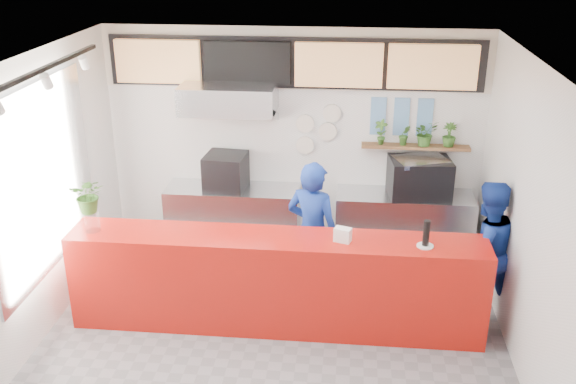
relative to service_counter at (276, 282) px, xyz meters
The scene contains 44 objects.
floor 0.68m from the service_counter, 90.00° to the right, with size 5.00×5.00×0.00m, color slate.
ceiling 2.48m from the service_counter, 90.00° to the right, with size 5.00×5.00×0.00m, color silver.
wall_back 2.30m from the service_counter, 90.00° to the left, with size 5.00×5.00×0.00m, color white.
wall_left 2.70m from the service_counter, behind, with size 5.00×5.00×0.00m, color white.
wall_right 2.70m from the service_counter, ahead, with size 5.00×5.00×0.00m, color white.
service_counter is the anchor object (origin of this frame).
cream_band 2.93m from the service_counter, 90.00° to the left, with size 5.00×0.02×0.80m, color beige.
prep_bench 1.97m from the service_counter, 113.96° to the left, with size 1.80×0.60×0.90m, color #B2B5BA.
panini_oven 2.09m from the service_counter, 116.15° to the left, with size 0.52×0.52×0.47m, color black.
extraction_hood 2.50m from the service_counter, 114.57° to the left, with size 1.20×0.70×0.35m, color #B2B5BA.
hood_lip 2.38m from the service_counter, 114.57° to the left, with size 1.20×0.70×0.08m, color #B2B5BA.
right_bench 2.35m from the service_counter, 50.19° to the left, with size 1.80×0.60×0.90m, color #B2B5BA.
espresso_machine 2.52m from the service_counter, 47.29° to the left, with size 0.77×0.55×0.50m, color black.
espresso_tray 2.59m from the service_counter, 47.29° to the left, with size 0.65×0.45×0.06m, color #A8ACB0.
herb_shelf 2.73m from the service_counter, 51.34° to the left, with size 1.40×0.18×0.04m, color brown.
menu_board_far_left 3.31m from the service_counter, 131.47° to the left, with size 1.10×0.10×0.55m, color tan.
menu_board_mid_left 2.88m from the service_counter, 106.59° to the left, with size 1.10×0.10×0.55m, color black.
menu_board_mid_right 2.87m from the service_counter, 73.94° to the left, with size 1.10×0.10×0.55m, color tan.
menu_board_far_right 3.30m from the service_counter, 48.86° to the left, with size 1.10×0.10×0.55m, color tan.
soffit 2.87m from the service_counter, 90.00° to the left, with size 4.80×0.04×0.65m, color black.
window_pane 2.73m from the service_counter, behind, with size 0.04×2.20×1.90m, color silver.
window_frame 2.71m from the service_counter, behind, with size 0.03×2.30×2.00m, color #B2B5BA.
track_rail 3.21m from the service_counter, 169.22° to the right, with size 0.05×2.40×0.04m, color black.
dec_plate_a 2.40m from the service_counter, 85.86° to the left, with size 0.24×0.24×0.03m, color silver.
dec_plate_b 2.39m from the service_counter, 77.74° to the left, with size 0.24×0.24×0.03m, color silver.
dec_plate_c 2.26m from the service_counter, 85.86° to the left, with size 0.24×0.24×0.03m, color silver.
dec_plate_d 2.52m from the service_counter, 76.42° to the left, with size 0.24×0.24×0.03m, color silver.
photo_frame_a 2.76m from the service_counter, 62.13° to the left, with size 0.20×0.02×0.25m, color #598CBF.
photo_frame_b 2.90m from the service_counter, 56.06° to the left, with size 0.20×0.02×0.25m, color #598CBF.
photo_frame_c 3.05m from the service_counter, 50.74° to the left, with size 0.20×0.02×0.25m, color #598CBF.
photo_frame_d 2.64m from the service_counter, 62.13° to the left, with size 0.20×0.02×0.25m, color #598CBF.
photo_frame_e 2.78m from the service_counter, 56.06° to the left, with size 0.20×0.02×0.25m, color #598CBF.
photo_frame_f 2.94m from the service_counter, 50.74° to the left, with size 0.20×0.02×0.25m, color #598CBF.
staff_center 0.78m from the service_counter, 60.35° to the left, with size 0.64×0.42×1.74m, color navy.
staff_right 2.35m from the service_counter, 11.59° to the left, with size 0.80×0.62×1.64m, color navy.
herb_a 2.57m from the service_counter, 60.21° to the left, with size 0.17×0.12×0.33m, color #346021.
herb_b 2.71m from the service_counter, 54.04° to the left, with size 0.15×0.12×0.27m, color #346021.
herb_c 2.87m from the service_counter, 49.40° to the left, with size 0.30×0.26×0.34m, color #346021.
herb_d 3.06m from the service_counter, 44.74° to the left, with size 0.17×0.16×0.31m, color #346021.
glass_vase 2.10m from the service_counter, behind, with size 0.16×0.16×0.20m, color silver.
basil_vase 2.22m from the service_counter, behind, with size 0.36×0.31×0.40m, color #346021.
napkin_holder 0.95m from the service_counter, ahead, with size 0.17×0.11×0.15m, color silver.
white_plate 1.66m from the service_counter, ahead, with size 0.18×0.18×0.01m, color silver.
pepper_mill 1.71m from the service_counter, ahead, with size 0.07×0.07×0.28m, color black.
Camera 1 is at (0.74, -5.67, 4.16)m, focal length 40.00 mm.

